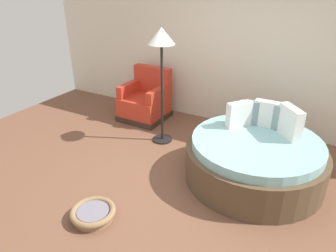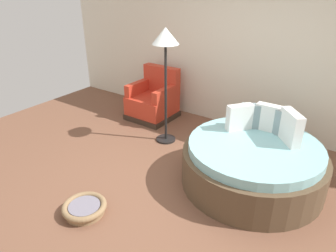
{
  "view_description": "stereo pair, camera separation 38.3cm",
  "coord_description": "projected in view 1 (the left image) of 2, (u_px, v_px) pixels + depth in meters",
  "views": [
    {
      "loc": [
        1.46,
        -2.93,
        2.48
      ],
      "look_at": [
        -0.48,
        0.53,
        0.55
      ],
      "focal_mm": 33.22,
      "sensor_mm": 36.0,
      "label": 1
    },
    {
      "loc": [
        1.79,
        -2.73,
        2.48
      ],
      "look_at": [
        -0.48,
        0.53,
        0.55
      ],
      "focal_mm": 33.22,
      "sensor_mm": 36.0,
      "label": 2
    }
  ],
  "objects": [
    {
      "name": "floor_lamp",
      "position": [
        162.0,
        48.0,
        4.52
      ],
      "size": [
        0.4,
        0.4,
        1.82
      ],
      "color": "black",
      "rests_on": "ground_plane"
    },
    {
      "name": "red_armchair",
      "position": [
        146.0,
        101.0,
        5.88
      ],
      "size": [
        0.81,
        0.81,
        0.94
      ],
      "color": "#38281E",
      "rests_on": "ground_plane"
    },
    {
      "name": "round_daybed",
      "position": [
        255.0,
        158.0,
        4.1
      ],
      "size": [
        1.81,
        1.81,
        1.0
      ],
      "color": "brown",
      "rests_on": "ground_plane"
    },
    {
      "name": "ground_plane",
      "position": [
        180.0,
        188.0,
        4.03
      ],
      "size": [
        8.0,
        8.0,
        0.02
      ],
      "primitive_type": "cube",
      "color": "brown"
    },
    {
      "name": "pet_basket",
      "position": [
        93.0,
        213.0,
        3.49
      ],
      "size": [
        0.51,
        0.51,
        0.13
      ],
      "color": "#8E704C",
      "rests_on": "ground_plane"
    },
    {
      "name": "back_wall",
      "position": [
        244.0,
        48.0,
        5.2
      ],
      "size": [
        8.0,
        0.12,
        2.75
      ],
      "primitive_type": "cube",
      "color": "silver",
      "rests_on": "ground_plane"
    }
  ]
}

